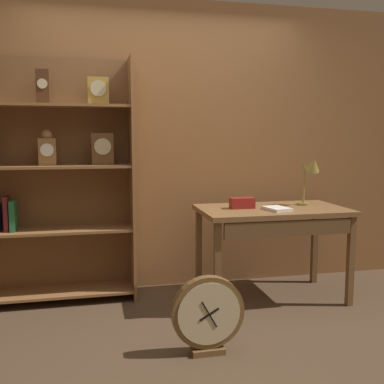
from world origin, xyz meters
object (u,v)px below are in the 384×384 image
at_px(bookshelf, 44,180).
at_px(desk_lamp, 311,171).
at_px(open_repair_manual, 277,209).
at_px(workbench, 273,219).
at_px(round_clock_large, 208,315).
at_px(toolbox_small, 242,203).

relative_size(bookshelf, desk_lamp, 4.74).
distance_m(bookshelf, open_repair_manual, 1.94).
xyz_separation_m(workbench, desk_lamp, (0.38, 0.08, 0.39)).
bearing_deg(desk_lamp, round_clock_large, -141.87).
relative_size(open_repair_manual, round_clock_large, 0.43).
bearing_deg(desk_lamp, bookshelf, 172.32).
relative_size(toolbox_small, open_repair_manual, 0.92).
relative_size(desk_lamp, open_repair_manual, 1.96).
bearing_deg(open_repair_manual, desk_lamp, 12.46).
relative_size(workbench, round_clock_large, 2.41).
bearing_deg(bookshelf, toolbox_small, -11.53).
xyz_separation_m(toolbox_small, round_clock_large, (-0.53, -0.89, -0.57)).
distance_m(bookshelf, toolbox_small, 1.66).
relative_size(workbench, desk_lamp, 2.86).
xyz_separation_m(bookshelf, round_clock_large, (1.09, -1.22, -0.77)).
bearing_deg(open_repair_manual, round_clock_large, -149.29).
xyz_separation_m(bookshelf, workbench, (1.87, -0.39, -0.33)).
relative_size(workbench, toolbox_small, 6.13).
height_order(bookshelf, open_repair_manual, bookshelf).
distance_m(workbench, open_repair_manual, 0.15).
height_order(bookshelf, desk_lamp, bookshelf).
xyz_separation_m(bookshelf, desk_lamp, (2.25, -0.30, 0.06)).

